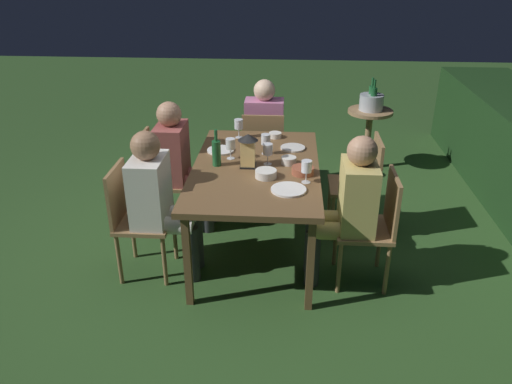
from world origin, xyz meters
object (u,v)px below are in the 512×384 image
person_in_pink (264,128)px  wine_glass_b (307,167)px  chair_side_left_a (159,175)px  wine_glass_e (268,150)px  chair_side_left_b (135,215)px  bowl_dip (303,170)px  dining_table (256,172)px  bowl_olives (289,160)px  chair_head_near (263,149)px  chair_side_right_a (361,181)px  wine_glass_d (266,140)px  plate_c (221,150)px  person_in_rust (180,160)px  ice_bucket (372,101)px  person_in_mustard (348,204)px  green_bottle_on_table (216,152)px  bowl_bread (266,173)px  bowl_salad (275,135)px  person_in_cream (159,198)px  wine_glass_a (239,125)px  wine_glass_c (231,145)px  plate_a (293,148)px  side_table (368,131)px  plate_b (289,190)px  lantern_centerpiece (248,149)px

person_in_pink → wine_glass_b: size_ratio=6.80×
chair_side_left_a → wine_glass_e: size_ratio=5.15×
chair_side_left_b → bowl_dip: bearing=100.9°
dining_table → bowl_olives: bearing=101.9°
chair_head_near → chair_side_left_b: (1.44, -0.88, 0.00)m
chair_side_right_a → wine_glass_d: 0.91m
wine_glass_e → plate_c: 0.49m
person_in_rust → ice_bucket: bearing=128.4°
person_in_rust → wine_glass_d: bearing=81.4°
person_in_mustard → bowl_dip: person_in_mustard is taller
person_in_rust → green_bottle_on_table: 0.59m
bowl_bread → chair_side_left_a: bearing=-121.1°
bowl_salad → person_in_cream: bearing=-38.3°
chair_side_left_b → wine_glass_a: bearing=145.8°
wine_glass_c → bowl_salad: wine_glass_c is taller
chair_side_left_b → plate_a: bearing=123.1°
wine_glass_a → side_table: size_ratio=0.25×
chair_head_near → dining_table: bearing=0.0°
chair_side_right_a → person_in_pink: bearing=-135.5°
person_in_pink → ice_bucket: 1.27m
wine_glass_e → plate_b: size_ratio=0.68×
dining_table → plate_a: 0.49m
chair_side_right_a → person_in_rust: person_in_rust is taller
plate_a → person_in_mustard: bearing=27.8°
person_in_rust → plate_c: bearing=78.1°
lantern_centerpiece → ice_bucket: size_ratio=0.77×
chair_side_left_a → bowl_bread: bearing=58.9°
ice_bucket → chair_side_right_a: bearing=-10.0°
person_in_mustard → bowl_olives: size_ratio=9.78×
person_in_mustard → wine_glass_d: person_in_mustard is taller
person_in_pink → wine_glass_a: bearing=-17.4°
wine_glass_b → lantern_centerpiece: bearing=-121.2°
dining_table → plate_c: size_ratio=7.31×
bowl_dip → lantern_centerpiece: bearing=-105.1°
plate_b → side_table: (-2.24, 0.88, -0.31)m
plate_c → ice_bucket: ice_bucket is taller
bowl_salad → ice_bucket: 1.53m
chair_head_near → chair_side_left_b: 1.69m
bowl_salad → bowl_dip: bowl_dip is taller
chair_head_near → person_in_rust: person_in_rust is taller
bowl_olives → chair_side_right_a: bearing=116.7°
chair_head_near → person_in_rust: 0.99m
plate_a → bowl_salad: bowl_salad is taller
person_in_cream → wine_glass_d: bearing=129.9°
dining_table → person_in_rust: size_ratio=1.43×
person_in_pink → green_bottle_on_table: person_in_pink is taller
person_in_mustard → wine_glass_e: (-0.41, -0.60, 0.24)m
wine_glass_b → person_in_rust: bearing=-121.5°
lantern_centerpiece → bowl_dip: 0.45m
chair_side_right_a → ice_bucket: bearing=170.0°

